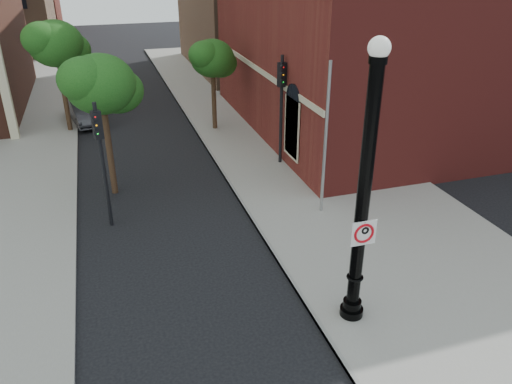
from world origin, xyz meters
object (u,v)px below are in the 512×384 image
object	(u,v)px
traffic_signal_left	(100,146)
no_parking_sign	(364,233)
traffic_signal_right	(282,93)
lamppost	(362,206)
parked_car	(85,111)

from	to	relation	value
traffic_signal_left	no_parking_sign	bearing A→B (deg)	-69.18
traffic_signal_left	traffic_signal_right	distance (m)	8.33
lamppost	no_parking_sign	distance (m)	0.66
no_parking_sign	traffic_signal_right	bearing A→B (deg)	81.11
lamppost	parked_car	size ratio (longest dim) A/B	1.75
no_parking_sign	parked_car	world-z (taller)	no_parking_sign
lamppost	parked_car	distance (m)	20.66
lamppost	traffic_signal_right	size ratio (longest dim) A/B	1.49
lamppost	no_parking_sign	bearing A→B (deg)	-88.63
no_parking_sign	lamppost	bearing A→B (deg)	92.09
parked_car	traffic_signal_right	xyz separation A→B (m)	(8.32, -9.01, 2.61)
lamppost	no_parking_sign	world-z (taller)	lamppost
lamppost	traffic_signal_left	distance (m)	9.13
parked_car	traffic_signal_left	size ratio (longest dim) A/B	0.93
lamppost	no_parking_sign	size ratio (longest dim) A/B	11.02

